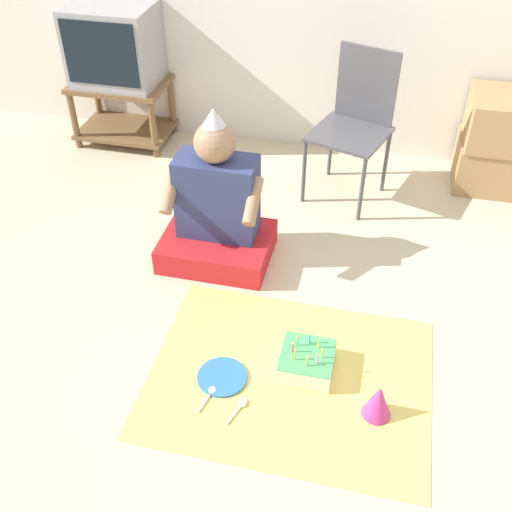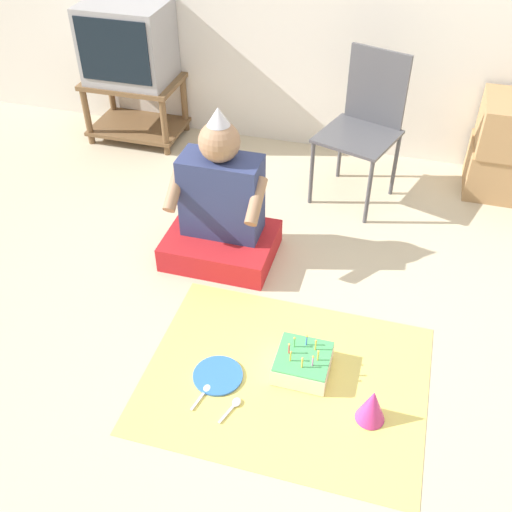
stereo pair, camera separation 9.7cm
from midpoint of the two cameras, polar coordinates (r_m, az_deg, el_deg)
ground_plane at (r=2.72m, az=6.28°, el=-10.24°), size 16.00×16.00×0.00m
tv_stand at (r=4.34m, az=-13.19°, el=13.75°), size 0.63×0.43×0.43m
tv at (r=4.18m, az=-14.07°, el=18.92°), size 0.54×0.42×0.49m
folding_chair at (r=3.58m, az=8.76°, el=12.94°), size 0.51×0.51×0.87m
cardboard_box_stack at (r=3.96m, az=21.89°, el=9.98°), size 0.51×0.42×0.59m
person_seated at (r=3.11m, az=-4.64°, el=4.18°), size 0.57×0.44×0.85m
party_cloth at (r=2.66m, az=2.16°, el=-11.43°), size 1.21×0.94×0.01m
birthday_cake at (r=2.65m, az=3.79°, el=-9.99°), size 0.23×0.23×0.16m
party_hat_blue at (r=2.51m, az=10.46°, el=-13.41°), size 0.12×0.12×0.17m
paper_plate at (r=2.66m, az=-4.31°, el=-11.41°), size 0.22×0.22×0.01m
plastic_spoon_near at (r=2.61m, az=-5.48°, el=-12.89°), size 0.05×0.14×0.01m
plastic_spoon_far at (r=2.56m, az=-2.59°, el=-14.05°), size 0.06×0.14×0.01m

